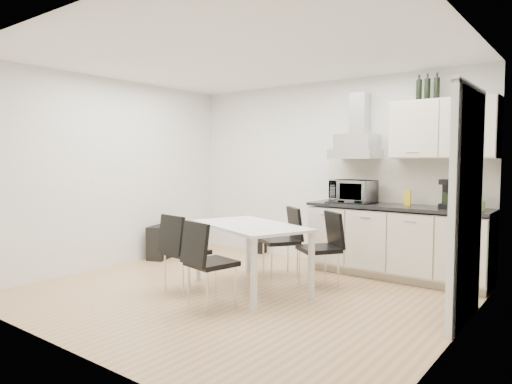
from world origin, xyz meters
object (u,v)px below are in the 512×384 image
chair_far_right (319,250)px  chair_near_left (186,253)px  kitchenette (400,212)px  chair_near_right (212,264)px  floor_speaker (259,243)px  dining_table (250,231)px  chair_far_left (280,242)px  guitar_amp (163,241)px

chair_far_right → chair_near_left: same height
kitchenette → chair_near_left: bearing=-129.8°
chair_near_right → floor_speaker: bearing=129.0°
dining_table → chair_near_right: chair_near_right is taller
chair_far_left → chair_near_right: same height
chair_far_right → kitchenette: bearing=-84.4°
dining_table → floor_speaker: 2.11m
chair_near_left → chair_near_right: size_ratio=1.00×
floor_speaker → chair_far_right: bearing=-42.9°
chair_far_left → guitar_amp: 2.06m
dining_table → guitar_amp: size_ratio=2.52×
kitchenette → floor_speaker: kitchenette is taller
chair_near_right → chair_far_right: bearing=81.2°
chair_far_right → floor_speaker: (-1.73, 1.16, -0.27)m
chair_near_right → guitar_amp: bearing=161.8°
chair_near_left → floor_speaker: bearing=113.5°
chair_near_right → floor_speaker: 2.75m
dining_table → chair_near_left: size_ratio=1.85×
kitchenette → chair_far_right: bearing=-121.2°
chair_far_left → chair_near_right: size_ratio=1.00×
dining_table → floor_speaker: bearing=145.2°
chair_far_right → guitar_amp: bearing=36.9°
kitchenette → chair_far_right: (-0.60, -0.99, -0.39)m
dining_table → chair_near_right: size_ratio=1.85×
guitar_amp → chair_far_right: bearing=-21.0°
dining_table → chair_far_left: (-0.06, 0.69, -0.23)m
chair_near_right → floor_speaker: size_ratio=2.65×
kitchenette → chair_near_left: 2.69m
chair_far_right → chair_near_left: 1.52m
dining_table → floor_speaker: (-1.15, 1.70, -0.50)m
kitchenette → dining_table: kitchenette is taller
kitchenette → floor_speaker: 2.43m
kitchenette → chair_far_left: bearing=-146.0°
kitchenette → chair_far_right: size_ratio=2.86×
chair_far_left → chair_far_right: 0.66m
chair_near_left → chair_far_left: bearing=76.8°
dining_table → chair_far_left: bearing=116.0°
kitchenette → chair_far_right: 1.22m
chair_far_right → chair_near_right: 1.38m
kitchenette → guitar_amp: (-3.29, -0.99, -0.58)m
dining_table → floor_speaker: dining_table is taller
kitchenette → chair_near_left: (-1.70, -2.04, -0.39)m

